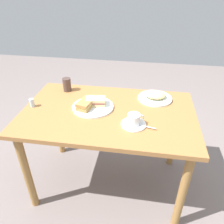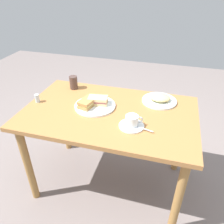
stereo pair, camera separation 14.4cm
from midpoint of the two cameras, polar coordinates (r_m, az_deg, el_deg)
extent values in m
plane|color=slate|center=(1.97, 1.60, -17.42)|extent=(6.00, 6.00, 0.00)
cube|color=#A26C3A|center=(1.51, 1.99, -0.27)|extent=(1.18, 0.73, 0.03)
cylinder|color=#9F723C|center=(1.95, 19.20, -6.68)|extent=(0.05, 0.05, 0.68)
cylinder|color=#9F723C|center=(2.10, -10.09, -2.03)|extent=(0.05, 0.05, 0.68)
cylinder|color=#9F723C|center=(1.52, 19.46, -20.71)|extent=(0.05, 0.05, 0.68)
cylinder|color=#9F723C|center=(1.71, -18.60, -13.01)|extent=(0.05, 0.05, 0.68)
cylinder|color=white|center=(1.55, -1.77, 1.55)|extent=(0.29, 0.29, 0.01)
cube|color=#E0BF81|center=(1.55, -1.03, 2.40)|extent=(0.14, 0.10, 0.02)
cube|color=#AA5755|center=(1.55, -1.03, 2.93)|extent=(0.13, 0.09, 0.01)
cube|color=#E5BF86|center=(1.54, -1.04, 3.47)|extent=(0.14, 0.10, 0.02)
cube|color=#AE844A|center=(1.53, -3.72, 1.72)|extent=(0.11, 0.15, 0.02)
cube|color=#D1C46D|center=(1.52, -3.74, 2.24)|extent=(0.10, 0.14, 0.01)
cube|color=#B07D44|center=(1.51, -3.76, 2.77)|extent=(0.11, 0.15, 0.02)
cylinder|color=white|center=(1.36, 8.07, -3.65)|extent=(0.16, 0.16, 0.01)
cylinder|color=white|center=(1.34, 8.19, -2.32)|extent=(0.08, 0.08, 0.07)
cylinder|color=#9E7F4A|center=(1.33, 8.29, -1.28)|extent=(0.07, 0.07, 0.01)
torus|color=white|center=(1.36, 10.07, -2.14)|extent=(0.05, 0.03, 0.05)
cube|color=silver|center=(1.34, 12.15, -4.66)|extent=(0.08, 0.03, 0.00)
ellipsoid|color=silver|center=(1.35, 10.28, -4.04)|extent=(0.03, 0.02, 0.01)
cylinder|color=white|center=(1.66, 14.54, 2.73)|extent=(0.25, 0.25, 0.01)
ellipsoid|color=#E1C67A|center=(1.65, 14.68, 3.61)|extent=(0.15, 0.12, 0.04)
cylinder|color=silver|center=(1.66, -16.44, 3.34)|extent=(0.03, 0.03, 0.06)
cylinder|color=#4A3631|center=(1.80, -7.65, 7.50)|extent=(0.06, 0.06, 0.10)
camera|label=1|loc=(0.07, -87.14, 1.82)|focal=35.41mm
camera|label=2|loc=(0.07, 92.86, -1.82)|focal=35.41mm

